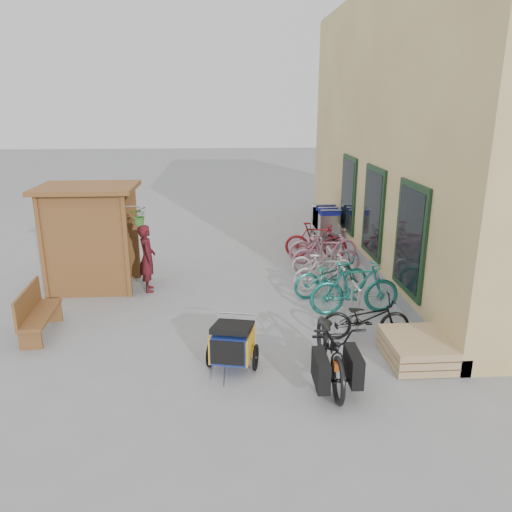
{
  "coord_description": "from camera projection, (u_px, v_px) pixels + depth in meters",
  "views": [
    {
      "loc": [
        -0.18,
        -8.71,
        4.15
      ],
      "look_at": [
        0.5,
        1.5,
        1.0
      ],
      "focal_mm": 35.0,
      "sensor_mm": 36.0,
      "label": 1
    }
  ],
  "objects": [
    {
      "name": "person_kiosk",
      "position": [
        147.0,
        258.0,
        11.3
      ],
      "size": [
        0.48,
        0.63,
        1.56
      ],
      "primitive_type": "imported",
      "rotation": [
        0.0,
        0.0,
        1.77
      ],
      "color": "maroon",
      "rests_on": "ground"
    },
    {
      "name": "bike_6",
      "position": [
        323.0,
        245.0,
        13.41
      ],
      "size": [
        1.9,
        0.75,
        0.98
      ],
      "primitive_type": "imported",
      "rotation": [
        0.0,
        0.0,
        1.62
      ],
      "color": "#B97790",
      "rests_on": "ground"
    },
    {
      "name": "bike_1",
      "position": [
        355.0,
        288.0,
        10.1
      ],
      "size": [
        1.89,
        0.65,
        1.12
      ],
      "primitive_type": "imported",
      "rotation": [
        0.0,
        0.0,
        1.64
      ],
      "color": "#1C7269",
      "rests_on": "ground"
    },
    {
      "name": "kiosk",
      "position": [
        86.0,
        223.0,
        11.23
      ],
      "size": [
        2.49,
        1.65,
        2.4
      ],
      "color": "brown",
      "rests_on": "ground"
    },
    {
      "name": "bike_0",
      "position": [
        366.0,
        318.0,
        9.03
      ],
      "size": [
        1.63,
        0.64,
        0.84
      ],
      "primitive_type": "imported",
      "rotation": [
        0.0,
        0.0,
        1.52
      ],
      "color": "black",
      "rests_on": "ground"
    },
    {
      "name": "bench",
      "position": [
        36.0,
        311.0,
        9.19
      ],
      "size": [
        0.52,
        1.47,
        0.92
      ],
      "rotation": [
        0.0,
        0.0,
        0.06
      ],
      "color": "brown",
      "rests_on": "ground"
    },
    {
      "name": "cargo_bike",
      "position": [
        331.0,
        347.0,
        7.69
      ],
      "size": [
        0.78,
        2.12,
        1.11
      ],
      "rotation": [
        0.0,
        0.0,
        -0.02
      ],
      "color": "black",
      "rests_on": "ground"
    },
    {
      "name": "bike_rack",
      "position": [
        329.0,
        263.0,
        11.82
      ],
      "size": [
        0.05,
        5.35,
        0.86
      ],
      "color": "#A5A8AD",
      "rests_on": "ground"
    },
    {
      "name": "bike_7",
      "position": [
        316.0,
        241.0,
        13.73
      ],
      "size": [
        1.77,
        0.8,
        1.03
      ],
      "primitive_type": "imported",
      "rotation": [
        0.0,
        0.0,
        1.38
      ],
      "color": "maroon",
      "rests_on": "ground"
    },
    {
      "name": "bike_2",
      "position": [
        331.0,
        276.0,
        11.09
      ],
      "size": [
        1.87,
        1.03,
        0.93
      ],
      "primitive_type": "imported",
      "rotation": [
        0.0,
        0.0,
        1.82
      ],
      "color": "#1C7269",
      "rests_on": "ground"
    },
    {
      "name": "shopping_carts",
      "position": [
        325.0,
        219.0,
        15.68
      ],
      "size": [
        0.63,
        1.75,
        1.14
      ],
      "color": "silver",
      "rests_on": "ground"
    },
    {
      "name": "ground",
      "position": [
        235.0,
        329.0,
        9.54
      ],
      "size": [
        80.0,
        80.0,
        0.0
      ],
      "primitive_type": "plane",
      "color": "gray"
    },
    {
      "name": "bike_4",
      "position": [
        323.0,
        262.0,
        12.22
      ],
      "size": [
        1.64,
        0.97,
        0.81
      ],
      "primitive_type": "imported",
      "rotation": [
        0.0,
        0.0,
        1.27
      ],
      "color": "silver",
      "rests_on": "ground"
    },
    {
      "name": "child_trailer",
      "position": [
        232.0,
        342.0,
        8.06
      ],
      "size": [
        0.88,
        1.41,
        0.81
      ],
      "rotation": [
        0.0,
        0.0,
        -0.22
      ],
      "color": "navy",
      "rests_on": "ground"
    },
    {
      "name": "building",
      "position": [
        474.0,
        129.0,
        13.21
      ],
      "size": [
        6.07,
        13.0,
        7.0
      ],
      "color": "#D2BE79",
      "rests_on": "ground"
    },
    {
      "name": "pallet_stack",
      "position": [
        416.0,
        349.0,
        8.33
      ],
      "size": [
        1.0,
        1.2,
        0.4
      ],
      "color": "tan",
      "rests_on": "ground"
    },
    {
      "name": "bike_5",
      "position": [
        326.0,
        255.0,
        12.45
      ],
      "size": [
        1.75,
        0.64,
        1.03
      ],
      "primitive_type": "imported",
      "rotation": [
        0.0,
        0.0,
        1.48
      ],
      "color": "#B97790",
      "rests_on": "ground"
    },
    {
      "name": "bike_3",
      "position": [
        326.0,
        273.0,
        11.35
      ],
      "size": [
        1.48,
        0.47,
        0.88
      ],
      "primitive_type": "imported",
      "rotation": [
        0.0,
        0.0,
        1.53
      ],
      "color": "silver",
      "rests_on": "ground"
    }
  ]
}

